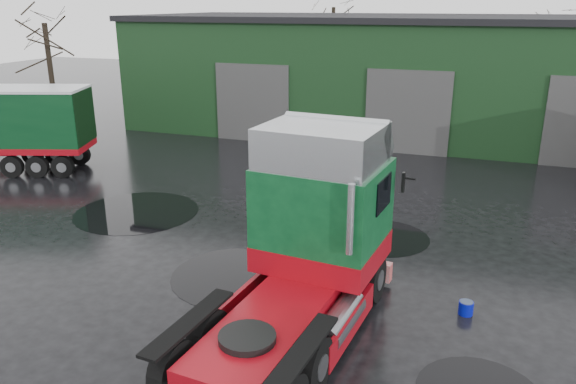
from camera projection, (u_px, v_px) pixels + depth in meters
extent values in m
plane|color=black|center=(259.00, 269.00, 15.49)|extent=(100.00, 100.00, 0.00)
cube|color=black|center=(423.00, 76.00, 31.78)|extent=(32.00, 12.00, 6.00)
cube|color=black|center=(428.00, 18.00, 30.77)|extent=(32.40, 12.40, 0.30)
cylinder|color=#070D9D|center=(466.00, 308.00, 13.20)|extent=(0.39, 0.39, 0.32)
cylinder|color=black|center=(238.00, 276.00, 15.07)|extent=(3.62, 3.62, 0.01)
cylinder|color=black|center=(381.00, 237.00, 17.56)|extent=(3.00, 3.00, 0.01)
cylinder|color=black|center=(137.00, 212.00, 19.69)|extent=(4.30, 4.30, 0.01)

